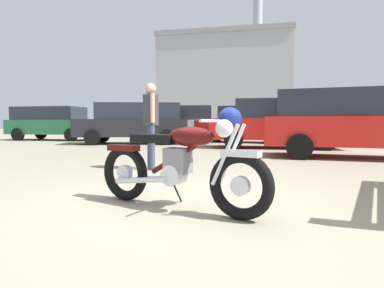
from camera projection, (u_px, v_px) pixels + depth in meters
The scene contains 10 objects.
ground_plane at pixel (180, 202), 3.57m from camera, with size 80.00×80.00×0.00m, color gray.
vintage_motorcycle at pixel (182, 162), 3.26m from camera, with size 1.95×0.95×1.07m.
bystander at pixel (151, 117), 6.05m from camera, with size 0.30×0.42×1.66m.
white_estate_far at pixel (242, 124), 14.70m from camera, with size 4.45×2.52×1.67m.
blue_hatchback_right at pixel (53, 122), 16.55m from camera, with size 4.80×2.20×1.74m.
dark_sedan_left at pixel (280, 122), 11.28m from camera, with size 4.77×2.12×1.74m.
pale_sedan_back at pixel (185, 123), 16.39m from camera, with size 4.01×2.04×1.78m.
red_hatchback_near at pixel (135, 122), 13.59m from camera, with size 4.94×2.60×1.74m.
silver_sedan_mid at pixel (357, 121), 8.03m from camera, with size 4.94×2.61×1.74m.
industrial_building at pixel (227, 85), 38.93m from camera, with size 15.68×12.99×24.26m.
Camera 1 is at (0.60, -3.47, 0.90)m, focal length 29.44 mm.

